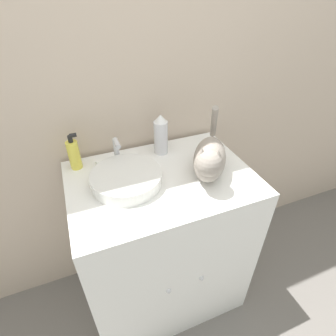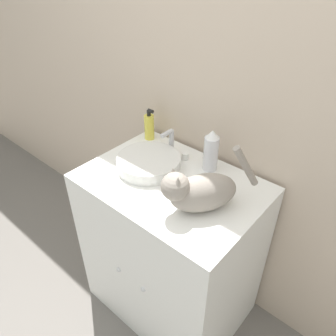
# 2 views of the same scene
# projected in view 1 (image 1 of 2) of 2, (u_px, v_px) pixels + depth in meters

# --- Properties ---
(ground_plane) EXTENTS (8.00, 8.00, 0.00)m
(ground_plane) POSITION_uv_depth(u_px,v_px,m) (182.00, 332.00, 1.45)
(ground_plane) COLOR slate
(wall_back) EXTENTS (6.00, 0.05, 2.50)m
(wall_back) POSITION_uv_depth(u_px,v_px,m) (135.00, 72.00, 1.17)
(wall_back) COLOR #C6B29E
(wall_back) RESTS_ON ground_plane
(vanity_cabinet) EXTENTS (0.80, 0.58, 0.89)m
(vanity_cabinet) POSITION_uv_depth(u_px,v_px,m) (163.00, 242.00, 1.40)
(vanity_cabinet) COLOR white
(vanity_cabinet) RESTS_ON ground_plane
(sink_basin) EXTENTS (0.30, 0.30, 0.05)m
(sink_basin) POSITION_uv_depth(u_px,v_px,m) (126.00, 178.00, 1.09)
(sink_basin) COLOR silver
(sink_basin) RESTS_ON vanity_cabinet
(faucet) EXTENTS (0.21, 0.09, 0.14)m
(faucet) POSITION_uv_depth(u_px,v_px,m) (117.00, 153.00, 1.19)
(faucet) COLOR silver
(faucet) RESTS_ON vanity_cabinet
(cat) EXTENTS (0.28, 0.37, 0.27)m
(cat) POSITION_uv_depth(u_px,v_px,m) (210.00, 158.00, 1.10)
(cat) COLOR gray
(cat) RESTS_ON vanity_cabinet
(soap_bottle) EXTENTS (0.05, 0.05, 0.17)m
(soap_bottle) POSITION_uv_depth(u_px,v_px,m) (74.00, 154.00, 1.16)
(soap_bottle) COLOR #EADB4C
(soap_bottle) RESTS_ON vanity_cabinet
(spray_bottle) EXTENTS (0.07, 0.07, 0.20)m
(spray_bottle) POSITION_uv_depth(u_px,v_px,m) (161.00, 135.00, 1.25)
(spray_bottle) COLOR silver
(spray_bottle) RESTS_ON vanity_cabinet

